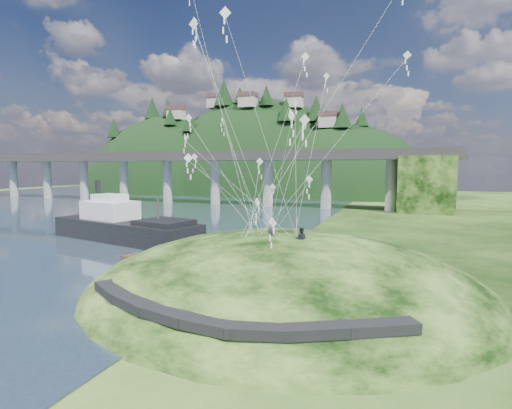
% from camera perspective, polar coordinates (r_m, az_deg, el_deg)
% --- Properties ---
extents(ground, '(320.00, 320.00, 0.00)m').
position_cam_1_polar(ground, '(36.47, -9.42, -11.67)').
color(ground, black).
rests_on(ground, ground).
extents(grass_hill, '(36.00, 32.00, 13.00)m').
position_cam_1_polar(grass_hill, '(35.69, 3.90, -14.53)').
color(grass_hill, black).
rests_on(grass_hill, ground).
extents(footpath, '(22.29, 5.84, 0.83)m').
position_cam_1_polar(footpath, '(24.33, -5.52, -15.33)').
color(footpath, black).
rests_on(footpath, ground).
extents(bridge, '(160.00, 11.00, 15.00)m').
position_cam_1_polar(bridge, '(109.43, -3.24, 4.98)').
color(bridge, '#2D2B2B').
rests_on(bridge, ground).
extents(far_ridge, '(153.00, 70.00, 94.50)m').
position_cam_1_polar(far_ridge, '(165.11, -1.39, -0.79)').
color(far_ridge, black).
rests_on(far_ridge, ground).
extents(work_barge, '(25.46, 11.92, 8.61)m').
position_cam_1_polar(work_barge, '(60.87, -18.39, -2.86)').
color(work_barge, black).
rests_on(work_barge, ground).
extents(wooden_dock, '(15.33, 4.66, 1.08)m').
position_cam_1_polar(wooden_dock, '(43.34, -10.79, -8.26)').
color(wooden_dock, '#3B2618').
rests_on(wooden_dock, ground).
extents(kite_flyers, '(3.51, 1.02, 1.87)m').
position_cam_1_polar(kite_flyers, '(32.25, 5.12, -3.16)').
color(kite_flyers, '#22232E').
rests_on(kite_flyers, ground).
extents(kite_swarm, '(20.99, 17.18, 21.83)m').
position_cam_1_polar(kite_swarm, '(36.17, 0.94, 14.19)').
color(kite_swarm, white).
rests_on(kite_swarm, ground).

